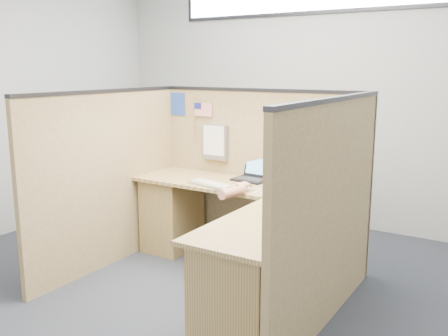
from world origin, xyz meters
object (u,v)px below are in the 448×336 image
Objects in this scene: keyboard at (212,184)px; mouse at (244,188)px; l_desk at (236,238)px; laptop at (254,174)px.

mouse is at bearing 12.19° from keyboard.
keyboard is 4.08× the size of mouse.
laptop is at bearing 106.16° from l_desk.
keyboard is at bearing -108.50° from laptop.
l_desk is 6.24× the size of laptop.
l_desk is 0.53m from keyboard.
laptop reaches higher than l_desk.
keyboard is (-0.18, -0.42, -0.04)m from laptop.
laptop is 0.69× the size of keyboard.
l_desk is 0.74m from laptop.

